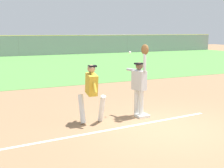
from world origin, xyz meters
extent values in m
plane|color=#936D4C|center=(0.00, 0.00, 0.00)|extent=(83.64, 83.64, 0.00)
cube|color=#549342|center=(0.00, 17.44, 0.01)|extent=(53.62, 19.93, 0.01)
cube|color=white|center=(-4.05, 0.35, 0.00)|extent=(11.98, 0.96, 0.01)
cube|color=white|center=(-0.05, 1.25, 0.04)|extent=(0.38, 0.38, 0.08)
cylinder|color=silver|center=(-0.12, 1.48, 0.42)|extent=(0.19, 0.19, 0.85)
cylinder|color=silver|center=(-0.06, 1.29, 0.42)|extent=(0.19, 0.19, 0.85)
cube|color=#B7B7B7|center=(-0.09, 1.39, 1.15)|extent=(0.37, 0.50, 0.60)
sphere|color=brown|center=(-0.09, 1.39, 1.60)|extent=(0.29, 0.29, 0.23)
cube|color=black|center=(-0.12, 1.38, 1.68)|extent=(0.27, 0.25, 0.05)
cylinder|color=#B7B7B7|center=(-0.03, 1.17, 1.76)|extent=(0.11, 0.11, 0.62)
cylinder|color=#B7B7B7|center=(-0.15, 1.60, 1.45)|extent=(0.26, 0.62, 0.09)
ellipsoid|color=brown|center=(-0.03, 1.17, 2.12)|extent=(0.21, 0.31, 0.32)
cylinder|color=white|center=(-1.42, 1.26, 0.42)|extent=(0.19, 0.44, 0.85)
cylinder|color=white|center=(-1.97, 1.46, 0.42)|extent=(0.19, 0.44, 0.85)
cube|color=gold|center=(-1.69, 1.36, 1.15)|extent=(0.30, 0.54, 0.66)
sphere|color=tan|center=(-1.69, 1.36, 1.60)|extent=(0.25, 0.25, 0.23)
cube|color=black|center=(-1.66, 1.36, 1.68)|extent=(0.24, 0.22, 0.05)
cylinder|color=gold|center=(-1.68, 1.58, 1.23)|extent=(0.12, 0.41, 0.58)
cylinder|color=gold|center=(-1.71, 1.14, 1.23)|extent=(0.12, 0.41, 0.58)
sphere|color=white|center=(-0.23, 1.74, 2.01)|extent=(0.07, 0.07, 0.07)
cube|color=#93999E|center=(0.00, 27.40, 1.09)|extent=(53.62, 0.06, 2.18)
cylinder|color=yellow|center=(0.00, 27.40, 2.21)|extent=(53.62, 0.06, 0.06)
cylinder|color=gray|center=(0.00, 27.40, 1.09)|extent=(0.08, 0.08, 2.18)
cylinder|color=gray|center=(13.41, 27.40, 1.09)|extent=(0.08, 0.08, 2.18)
cylinder|color=gray|center=(26.81, 27.40, 1.09)|extent=(0.08, 0.08, 2.18)
cube|color=#B21E1E|center=(1.06, 32.05, 0.57)|extent=(4.49, 2.11, 0.55)
cube|color=#2D333D|center=(1.06, 32.05, 1.05)|extent=(2.28, 1.85, 0.40)
cylinder|color=black|center=(2.55, 32.93, 0.30)|extent=(0.61, 0.25, 0.60)
cylinder|color=black|center=(2.46, 31.03, 0.30)|extent=(0.61, 0.25, 0.60)
cylinder|color=black|center=(-0.35, 33.07, 0.30)|extent=(0.61, 0.25, 0.60)
cylinder|color=black|center=(-0.44, 31.17, 0.30)|extent=(0.61, 0.25, 0.60)
cube|color=black|center=(5.90, 31.55, 0.57)|extent=(4.47, 2.06, 0.55)
cube|color=#2D333D|center=(5.90, 31.55, 1.05)|extent=(2.26, 1.83, 0.40)
cylinder|color=black|center=(7.31, 32.55, 0.30)|extent=(0.61, 0.24, 0.60)
cylinder|color=black|center=(7.38, 30.65, 0.30)|extent=(0.61, 0.24, 0.60)
cylinder|color=black|center=(4.41, 32.45, 0.30)|extent=(0.61, 0.24, 0.60)
cylinder|color=black|center=(4.48, 30.55, 0.30)|extent=(0.61, 0.24, 0.60)
cube|color=#B7B7BC|center=(11.51, 31.99, 0.57)|extent=(4.51, 2.16, 0.55)
cube|color=#2D333D|center=(11.51, 31.99, 1.05)|extent=(2.30, 1.88, 0.40)
cylinder|color=black|center=(12.90, 33.03, 0.30)|extent=(0.61, 0.26, 0.60)
cylinder|color=black|center=(13.01, 31.13, 0.30)|extent=(0.61, 0.26, 0.60)
cylinder|color=black|center=(10.00, 32.85, 0.30)|extent=(0.61, 0.26, 0.60)
cylinder|color=black|center=(10.12, 30.96, 0.30)|extent=(0.61, 0.26, 0.60)
camera|label=1|loc=(-4.80, -6.60, 2.66)|focal=48.05mm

